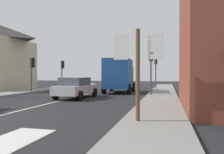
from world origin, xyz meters
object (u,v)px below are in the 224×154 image
object	(u,v)px
traffic_light_near_right	(151,62)
traffic_light_far_right	(156,65)
delivery_truck	(119,75)
traffic_light_near_left	(32,67)
route_sign_post	(138,68)
traffic_light_far_left	(62,68)
sedan_far	(76,87)

from	to	relation	value
traffic_light_near_right	traffic_light_far_right	xyz separation A→B (m)	(0.00, 7.24, 0.05)
delivery_truck	traffic_light_near_right	world-z (taller)	traffic_light_near_right
delivery_truck	traffic_light_near_left	world-z (taller)	traffic_light_near_left
route_sign_post	traffic_light_far_left	world-z (taller)	traffic_light_far_left
sedan_far	traffic_light_far_left	distance (m)	11.17
delivery_truck	traffic_light_near_right	distance (m)	4.14
route_sign_post	traffic_light_near_right	bearing A→B (deg)	91.60
delivery_truck	route_sign_post	size ratio (longest dim) A/B	1.59
traffic_light_far_left	traffic_light_near_left	distance (m)	6.05
traffic_light_far_left	traffic_light_near_left	size ratio (longest dim) A/B	1.03
sedan_far	traffic_light_far_right	bearing A→B (deg)	63.26
traffic_light_far_left	traffic_light_near_left	world-z (taller)	traffic_light_far_left
traffic_light_near_left	sedan_far	bearing A→B (deg)	-30.30
delivery_truck	route_sign_post	world-z (taller)	route_sign_post
delivery_truck	traffic_light_near_right	bearing A→B (deg)	-39.86
traffic_light_far_left	traffic_light_far_right	size ratio (longest dim) A/B	0.89
sedan_far	traffic_light_near_right	world-z (taller)	traffic_light_near_right
traffic_light_near_right	traffic_light_near_left	bearing A→B (deg)	176.95
sedan_far	traffic_light_far_left	world-z (taller)	traffic_light_far_left
route_sign_post	delivery_truck	bearing A→B (deg)	104.88
traffic_light_far_left	traffic_light_near_left	xyz separation A→B (m)	(0.00, -6.05, -0.07)
traffic_light_near_left	traffic_light_far_right	distance (m)	12.72
sedan_far	traffic_light_far_right	distance (m)	11.41
delivery_truck	traffic_light_far_right	world-z (taller)	traffic_light_far_right
delivery_truck	traffic_light_near_right	size ratio (longest dim) A/B	1.40
traffic_light_far_right	traffic_light_far_left	bearing A→B (deg)	-176.73
route_sign_post	traffic_light_near_left	xyz separation A→B (m)	(-11.10, 10.66, 0.47)
route_sign_post	traffic_light_far_right	bearing A→B (deg)	90.93
sedan_far	route_sign_post	distance (m)	9.11
delivery_truck	traffic_light_near_left	xyz separation A→B (m)	(-7.74, -2.00, 0.72)
sedan_far	traffic_light_far_right	world-z (taller)	traffic_light_far_right
traffic_light_far_left	traffic_light_far_right	world-z (taller)	traffic_light_far_right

